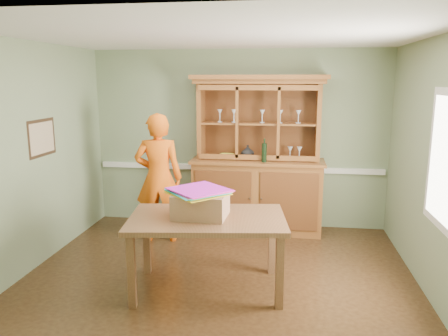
% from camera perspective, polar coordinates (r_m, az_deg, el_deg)
% --- Properties ---
extents(floor, '(4.50, 4.50, 0.00)m').
position_cam_1_polar(floor, '(5.21, -0.76, -14.13)').
color(floor, '#4B3118').
rests_on(floor, ground).
extents(ceiling, '(4.50, 4.50, 0.00)m').
position_cam_1_polar(ceiling, '(4.72, -0.85, 16.92)').
color(ceiling, white).
rests_on(ceiling, wall_back).
extents(wall_back, '(4.50, 0.00, 4.50)m').
position_cam_1_polar(wall_back, '(6.74, 1.87, 3.80)').
color(wall_back, gray).
rests_on(wall_back, floor).
extents(wall_left, '(0.00, 4.00, 4.00)m').
position_cam_1_polar(wall_left, '(5.59, -24.22, 1.18)').
color(wall_left, gray).
rests_on(wall_left, floor).
extents(wall_right, '(0.00, 4.00, 4.00)m').
position_cam_1_polar(wall_right, '(4.96, 25.80, -0.16)').
color(wall_right, gray).
rests_on(wall_right, floor).
extents(wall_front, '(4.50, 0.00, 4.50)m').
position_cam_1_polar(wall_front, '(2.89, -7.08, -6.86)').
color(wall_front, gray).
rests_on(wall_front, floor).
extents(chair_rail, '(4.41, 0.05, 0.08)m').
position_cam_1_polar(chair_rail, '(6.79, 1.82, 0.00)').
color(chair_rail, white).
rests_on(chair_rail, wall_back).
extents(framed_map, '(0.03, 0.60, 0.46)m').
position_cam_1_polar(framed_map, '(5.81, -22.64, 3.65)').
color(framed_map, '#342315').
rests_on(framed_map, wall_left).
extents(window_panel, '(0.03, 0.96, 1.36)m').
position_cam_1_polar(window_panel, '(4.65, 26.80, 0.92)').
color(window_panel, white).
rests_on(window_panel, wall_right).
extents(china_hutch, '(1.97, 0.65, 2.32)m').
position_cam_1_polar(china_hutch, '(6.55, 4.37, -1.25)').
color(china_hutch, brown).
rests_on(china_hutch, floor).
extents(dining_table, '(1.76, 1.19, 0.82)m').
position_cam_1_polar(dining_table, '(4.69, -2.20, -7.51)').
color(dining_table, brown).
rests_on(dining_table, floor).
extents(cardboard_box, '(0.57, 0.47, 0.26)m').
position_cam_1_polar(cardboard_box, '(4.64, -3.06, -4.82)').
color(cardboard_box, '#91684A').
rests_on(cardboard_box, dining_table).
extents(kite_stack, '(0.74, 0.74, 0.05)m').
position_cam_1_polar(kite_stack, '(4.59, -3.38, -2.99)').
color(kite_stack, gold).
rests_on(kite_stack, cardboard_box).
extents(person, '(0.72, 0.53, 1.81)m').
position_cam_1_polar(person, '(6.15, -8.53, -1.30)').
color(person, orange).
rests_on(person, floor).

